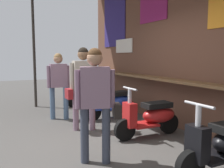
{
  "coord_description": "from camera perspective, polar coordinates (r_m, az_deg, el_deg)",
  "views": [
    {
      "loc": [
        3.73,
        -1.58,
        1.52
      ],
      "look_at": [
        -1.35,
        0.91,
        0.88
      ],
      "focal_mm": 38.8,
      "sensor_mm": 36.0,
      "label": 1
    }
  ],
  "objects": [
    {
      "name": "ground_plane",
      "position": [
        4.33,
        -3.04,
        -14.09
      ],
      "size": [
        25.28,
        25.28,
        0.0
      ],
      "primitive_type": "plane",
      "color": "#474442"
    },
    {
      "name": "market_stall_facade",
      "position": [
        5.12,
        16.7,
        13.87
      ],
      "size": [
        9.03,
        2.72,
        3.98
      ],
      "color": "brown",
      "rests_on": "ground_plane"
    },
    {
      "name": "scooter_green",
      "position": [
        7.54,
        -5.12,
        -2.17
      ],
      "size": [
        0.49,
        1.4,
        0.97
      ],
      "rotation": [
        0.0,
        0.0,
        -1.64
      ],
      "color": "#237533",
      "rests_on": "ground_plane"
    },
    {
      "name": "scooter_blue",
      "position": [
        6.06,
        0.47,
        -4.29
      ],
      "size": [
        0.49,
        1.4,
        0.97
      ],
      "rotation": [
        0.0,
        0.0,
        -1.5
      ],
      "color": "#233D9E",
      "rests_on": "ground_plane"
    },
    {
      "name": "scooter_red",
      "position": [
        4.71,
        9.31,
        -7.52
      ],
      "size": [
        0.46,
        1.4,
        0.97
      ],
      "rotation": [
        0.0,
        0.0,
        -1.58
      ],
      "color": "red",
      "rests_on": "ground_plane"
    },
    {
      "name": "shopper_with_handbag",
      "position": [
        3.39,
        -3.75,
        -2.48
      ],
      "size": [
        0.37,
        0.66,
        1.64
      ],
      "rotation": [
        0.0,
        0.0,
        2.83
      ],
      "color": "#383D4C",
      "rests_on": "ground_plane"
    },
    {
      "name": "shopper_browsing",
      "position": [
        4.96,
        -6.87,
        0.93
      ],
      "size": [
        0.28,
        0.66,
        1.71
      ],
      "rotation": [
        0.0,
        0.0,
        -0.0
      ],
      "color": "gray",
      "rests_on": "ground_plane"
    },
    {
      "name": "shopper_passing",
      "position": [
        5.96,
        -12.31,
        0.96
      ],
      "size": [
        0.28,
        0.64,
        1.6
      ],
      "rotation": [
        0.0,
        0.0,
        3.11
      ],
      "color": "slate",
      "rests_on": "ground_plane"
    }
  ]
}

